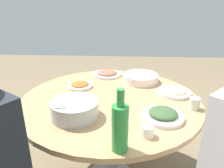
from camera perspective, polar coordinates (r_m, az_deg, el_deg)
round_dining_table at (r=1.52m, az=-0.46°, el=-7.41°), size 1.22×1.22×0.72m
rice_bowl at (r=1.23m, az=-9.97°, el=-6.58°), size 0.27×0.27×0.11m
soup_bowl at (r=1.76m, az=7.71°, el=1.57°), size 0.28×0.28×0.06m
dish_stirfry at (r=1.66m, az=-8.62°, el=-0.28°), size 0.19×0.19×0.04m
dish_greens at (r=1.25m, az=13.51°, el=-8.00°), size 0.24×0.24×0.06m
dish_tofu_braise at (r=1.90m, az=-1.34°, el=2.85°), size 0.25×0.25×0.04m
dish_noodles at (r=1.59m, az=16.40°, el=-1.96°), size 0.24×0.24×0.04m
green_bottle at (r=0.94m, az=2.17°, el=-11.36°), size 0.07×0.07×0.30m
tea_cup_near at (r=1.41m, az=21.26°, el=-4.86°), size 0.06×0.06×0.07m
tea_cup_far at (r=1.08m, az=9.55°, el=-12.40°), size 0.06×0.06×0.06m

